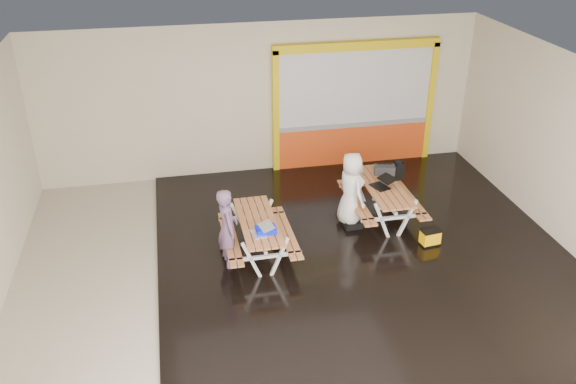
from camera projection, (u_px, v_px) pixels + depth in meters
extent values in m
cube|color=beige|center=(298.00, 263.00, 10.99)|extent=(10.00, 8.00, 0.01)
cube|color=white|center=(300.00, 75.00, 9.37)|extent=(10.00, 8.00, 0.01)
cube|color=beige|center=(261.00, 100.00, 13.66)|extent=(10.00, 0.01, 3.50)
cube|color=beige|center=(376.00, 332.00, 6.70)|extent=(10.00, 0.01, 3.50)
cube|color=beige|center=(565.00, 153.00, 11.07)|extent=(0.01, 8.00, 3.50)
cube|color=black|center=(364.00, 254.00, 11.20)|extent=(7.50, 7.98, 0.05)
cube|color=#E54A17|center=(352.00, 145.00, 14.56)|extent=(3.60, 0.12, 1.00)
cube|color=gray|center=(353.00, 124.00, 14.32)|extent=(3.60, 0.14, 0.10)
cube|color=silver|center=(355.00, 87.00, 13.90)|extent=(3.60, 0.08, 1.72)
cube|color=yellow|center=(276.00, 113.00, 13.78)|extent=(0.14, 0.16, 2.90)
cube|color=yellow|center=(429.00, 102.00, 14.45)|extent=(0.14, 0.16, 2.90)
cube|color=yellow|center=(358.00, 46.00, 13.44)|extent=(3.88, 0.16, 0.20)
cube|color=#B37142|center=(243.00, 223.00, 10.82)|extent=(0.14, 1.87, 0.04)
cube|color=#B37142|center=(251.00, 223.00, 10.84)|extent=(0.14, 1.87, 0.04)
cube|color=#B37142|center=(258.00, 222.00, 10.87)|extent=(0.14, 1.87, 0.04)
cube|color=#B37142|center=(265.00, 221.00, 10.89)|extent=(0.14, 1.87, 0.04)
cube|color=#B37142|center=(272.00, 220.00, 10.92)|extent=(0.14, 1.87, 0.04)
cube|color=white|center=(252.00, 260.00, 10.36)|extent=(0.35, 0.06, 0.75)
cube|color=white|center=(279.00, 257.00, 10.45)|extent=(0.35, 0.06, 0.75)
cube|color=white|center=(265.00, 257.00, 10.39)|extent=(1.28, 0.07, 0.06)
cube|color=white|center=(265.00, 245.00, 10.28)|extent=(0.63, 0.06, 0.06)
cube|color=white|center=(240.00, 220.00, 11.59)|extent=(0.35, 0.06, 0.75)
cube|color=white|center=(265.00, 217.00, 11.68)|extent=(0.35, 0.06, 0.75)
cube|color=white|center=(252.00, 216.00, 11.61)|extent=(1.28, 0.07, 0.06)
cube|color=white|center=(252.00, 205.00, 11.50)|extent=(0.63, 0.06, 0.06)
cube|color=white|center=(258.00, 231.00, 10.95)|extent=(0.08, 1.53, 0.06)
cube|color=#B37142|center=(227.00, 239.00, 10.89)|extent=(0.14, 1.87, 0.04)
cube|color=#B37142|center=(234.00, 238.00, 10.91)|extent=(0.14, 1.87, 0.04)
cube|color=#B37142|center=(283.00, 232.00, 11.08)|extent=(0.14, 1.87, 0.04)
cube|color=#B37142|center=(289.00, 231.00, 11.11)|extent=(0.14, 1.87, 0.04)
cube|color=#B37142|center=(370.00, 187.00, 12.00)|extent=(0.13, 1.95, 0.04)
cube|color=#B37142|center=(376.00, 187.00, 12.02)|extent=(0.13, 1.95, 0.04)
cube|color=#B37142|center=(383.00, 186.00, 12.04)|extent=(0.13, 1.95, 0.04)
cube|color=#B37142|center=(389.00, 186.00, 12.07)|extent=(0.13, 1.95, 0.04)
cube|color=#B37142|center=(396.00, 185.00, 12.09)|extent=(0.13, 1.95, 0.04)
cube|color=white|center=(382.00, 221.00, 11.51)|extent=(0.36, 0.06, 0.78)
cube|color=white|center=(407.00, 218.00, 11.60)|extent=(0.36, 0.06, 0.78)
cube|color=white|center=(395.00, 218.00, 11.54)|extent=(1.34, 0.06, 0.06)
cube|color=white|center=(396.00, 206.00, 11.42)|extent=(0.66, 0.06, 0.06)
cube|color=white|center=(359.00, 186.00, 12.81)|extent=(0.36, 0.06, 0.78)
cube|color=white|center=(381.00, 184.00, 12.89)|extent=(0.36, 0.06, 0.78)
cube|color=white|center=(370.00, 183.00, 12.83)|extent=(1.34, 0.06, 0.06)
cube|color=white|center=(371.00, 173.00, 12.71)|extent=(0.66, 0.06, 0.06)
cube|color=white|center=(382.00, 195.00, 12.13)|extent=(0.06, 1.60, 0.06)
cube|color=#B37142|center=(353.00, 202.00, 12.07)|extent=(0.12, 1.95, 0.04)
cube|color=#B37142|center=(359.00, 201.00, 12.10)|extent=(0.12, 1.95, 0.04)
cube|color=#B37142|center=(404.00, 197.00, 12.26)|extent=(0.12, 1.95, 0.04)
cube|color=#B37142|center=(410.00, 196.00, 12.29)|extent=(0.12, 1.95, 0.04)
imported|color=#6B4E6F|center=(227.00, 228.00, 10.57)|extent=(0.41, 0.58, 1.50)
imported|color=white|center=(351.00, 189.00, 11.82)|extent=(0.64, 0.83, 1.50)
cube|color=silver|center=(259.00, 233.00, 10.46)|extent=(0.29, 0.37, 0.02)
cube|color=silver|center=(266.00, 226.00, 10.45)|extent=(0.27, 0.37, 0.07)
cube|color=silver|center=(266.00, 226.00, 10.45)|extent=(0.23, 0.32, 0.05)
cube|color=black|center=(380.00, 187.00, 11.96)|extent=(0.38, 0.44, 0.02)
cube|color=black|center=(387.00, 179.00, 11.98)|extent=(0.36, 0.44, 0.07)
cube|color=silver|center=(387.00, 179.00, 11.97)|extent=(0.31, 0.38, 0.06)
cube|color=#0818EA|center=(266.00, 230.00, 10.49)|extent=(0.35, 0.26, 0.10)
cube|color=black|center=(384.00, 170.00, 12.45)|extent=(0.46, 0.30, 0.19)
cylinder|color=black|center=(385.00, 164.00, 12.38)|extent=(0.31, 0.10, 0.03)
cube|color=black|center=(398.00, 171.00, 12.81)|extent=(0.29, 0.23, 0.36)
cylinder|color=black|center=(398.00, 163.00, 12.72)|extent=(0.20, 0.20, 0.09)
cube|color=black|center=(353.00, 224.00, 12.00)|extent=(0.36, 0.28, 0.13)
cube|color=black|center=(429.00, 243.00, 11.45)|extent=(0.40, 0.29, 0.04)
cube|color=#FFAE02|center=(430.00, 237.00, 11.39)|extent=(0.38, 0.27, 0.28)
cube|color=black|center=(431.00, 231.00, 11.32)|extent=(0.40, 0.29, 0.03)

